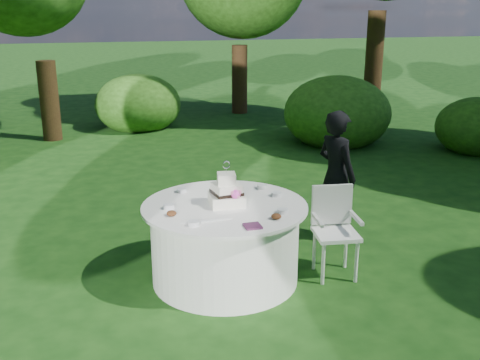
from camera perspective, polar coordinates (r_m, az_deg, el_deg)
name	(u,v)px	position (r m, az deg, el deg)	size (l,w,h in m)	color
ground	(225,279)	(5.57, -1.51, -10.01)	(80.00, 80.00, 0.00)	#133A0F
napkins	(253,226)	(4.73, 1.29, -4.71)	(0.14, 0.14, 0.02)	#4A203F
feather_plume	(207,221)	(4.86, -3.41, -4.18)	(0.48, 0.07, 0.01)	white
guest	(336,176)	(6.36, 9.74, 0.43)	(0.54, 0.35, 1.48)	black
table	(225,242)	(5.40, -1.54, -6.34)	(1.56, 1.56, 0.77)	white
cake	(227,193)	(5.23, -1.35, -1.31)	(0.33, 0.34, 0.42)	white
chair	(334,224)	(5.57, 9.54, -4.42)	(0.47, 0.46, 0.88)	white
votives	(228,201)	(5.29, -1.19, -2.16)	(1.17, 1.02, 0.04)	white
petal_cups	(223,215)	(4.94, -1.69, -3.55)	(0.96, 0.42, 0.05)	#562D16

